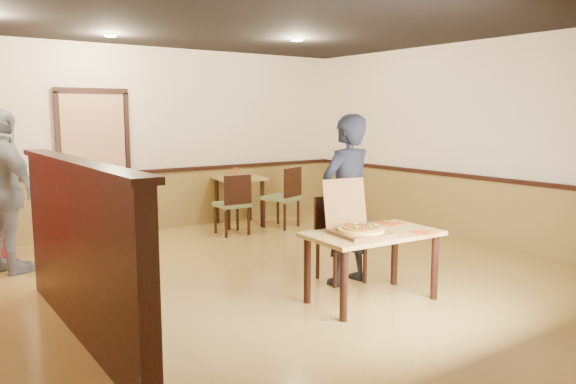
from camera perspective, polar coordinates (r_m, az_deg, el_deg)
name	(u,v)px	position (r m, az deg, el deg)	size (l,w,h in m)	color
floor	(273,286)	(6.00, -1.52, -9.51)	(7.00, 7.00, 0.00)	tan
ceiling	(272,11)	(5.80, -1.63, 17.88)	(7.00, 7.00, 0.00)	black
wall_back	(146,140)	(8.86, -14.25, 5.15)	(7.00, 7.00, 0.00)	#FFE8C7
wall_right	(484,143)	(8.20, 19.33, 4.73)	(7.00, 7.00, 0.00)	#FFE8C7
wainscot_back	(149,202)	(8.92, -13.97, -0.96)	(7.00, 0.04, 0.90)	olive
chair_rail_back	(148,172)	(8.85, -14.02, 2.03)	(7.00, 0.06, 0.06)	black
wainscot_right	(480,211)	(8.28, 18.91, -1.85)	(0.04, 7.00, 0.90)	olive
chair_rail_right	(481,178)	(8.20, 18.98, 1.38)	(0.06, 7.00, 0.06)	black
back_door	(95,166)	(8.59, -19.06, 2.53)	(0.90, 0.06, 2.10)	tan
booth_partition	(80,247)	(4.83, -20.41, -5.29)	(0.20, 3.10, 1.44)	black
spot_b	(110,35)	(7.70, -17.60, 14.92)	(0.14, 0.14, 0.02)	beige
spot_c	(297,40)	(7.81, 0.95, 15.18)	(0.14, 0.14, 0.02)	beige
main_table	(372,243)	(5.45, 8.54, -5.12)	(1.31, 0.80, 0.68)	tan
diner_chair	(338,235)	(6.13, 5.11, -4.34)	(0.51, 0.51, 0.91)	olive
side_chair_left	(234,202)	(8.37, -5.54, -1.01)	(0.48, 0.48, 0.91)	olive
side_chair_right	(285,195)	(8.86, -0.31, -0.28)	(0.62, 0.62, 0.97)	olive
side_table	(239,188)	(9.11, -4.99, 0.44)	(0.86, 0.86, 0.79)	tan
diner	(346,200)	(5.94, 5.96, -0.81)	(0.66, 0.43, 1.80)	black
passerby	(5,192)	(7.03, -26.80, 0.00)	(1.09, 0.45, 1.86)	gray
pizza_box	(358,227)	(5.30, 7.12, -3.58)	(0.54, 0.61, 0.50)	brown
pizza	(361,230)	(5.27, 7.44, -3.83)	(0.43, 0.43, 0.03)	#F9D25A
napkin_near	(422,232)	(5.48, 13.51, -4.01)	(0.25, 0.25, 0.01)	#DC420F
napkin_far	(390,223)	(5.86, 10.30, -3.14)	(0.28, 0.28, 0.01)	#DC420F
condiment	(236,172)	(9.05, -5.34, 1.99)	(0.06, 0.06, 0.15)	#9A3F1C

